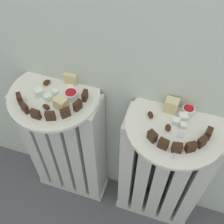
# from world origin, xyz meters

# --- Properties ---
(radiator_left) EXTENTS (0.33, 0.12, 0.66)m
(radiator_left) POSITION_xyz_m (-0.20, 0.28, 0.32)
(radiator_left) COLOR silver
(radiator_left) RESTS_ON ground_plane
(radiator_right) EXTENTS (0.33, 0.12, 0.66)m
(radiator_right) POSITION_xyz_m (0.20, 0.28, 0.32)
(radiator_right) COLOR silver
(radiator_right) RESTS_ON ground_plane
(plate_left) EXTENTS (0.31, 0.31, 0.01)m
(plate_left) POSITION_xyz_m (-0.20, 0.28, 0.66)
(plate_left) COLOR silver
(plate_left) RESTS_ON radiator_left
(plate_right) EXTENTS (0.31, 0.31, 0.01)m
(plate_right) POSITION_xyz_m (0.20, 0.28, 0.66)
(plate_right) COLOR silver
(plate_right) RESTS_ON radiator_right
(dark_cake_slice_left_0) EXTENTS (0.03, 0.03, 0.03)m
(dark_cake_slice_left_0) POSITION_xyz_m (-0.29, 0.21, 0.68)
(dark_cake_slice_left_0) COLOR #382114
(dark_cake_slice_left_0) RESTS_ON plate_left
(dark_cake_slice_left_1) EXTENTS (0.03, 0.03, 0.03)m
(dark_cake_slice_left_1) POSITION_xyz_m (-0.25, 0.18, 0.68)
(dark_cake_slice_left_1) COLOR #382114
(dark_cake_slice_left_1) RESTS_ON plate_left
(dark_cake_slice_left_2) EXTENTS (0.03, 0.02, 0.03)m
(dark_cake_slice_left_2) POSITION_xyz_m (-0.21, 0.17, 0.68)
(dark_cake_slice_left_2) COLOR #382114
(dark_cake_slice_left_2) RESTS_ON plate_left
(dark_cake_slice_left_3) EXTENTS (0.03, 0.02, 0.03)m
(dark_cake_slice_left_3) POSITION_xyz_m (-0.16, 0.18, 0.68)
(dark_cake_slice_left_3) COLOR #382114
(dark_cake_slice_left_3) RESTS_ON plate_left
(dark_cake_slice_left_4) EXTENTS (0.03, 0.03, 0.03)m
(dark_cake_slice_left_4) POSITION_xyz_m (-0.13, 0.20, 0.68)
(dark_cake_slice_left_4) COLOR #382114
(dark_cake_slice_left_4) RESTS_ON plate_left
(dark_cake_slice_left_5) EXTENTS (0.02, 0.03, 0.03)m
(dark_cake_slice_left_5) POSITION_xyz_m (-0.10, 0.24, 0.68)
(dark_cake_slice_left_5) COLOR #382114
(dark_cake_slice_left_5) RESTS_ON plate_left
(dark_cake_slice_left_6) EXTENTS (0.02, 0.03, 0.03)m
(dark_cake_slice_left_6) POSITION_xyz_m (-0.10, 0.29, 0.68)
(dark_cake_slice_left_6) COLOR #382114
(dark_cake_slice_left_6) RESTS_ON plate_left
(marble_cake_slice_left_0) EXTENTS (0.05, 0.04, 0.04)m
(marble_cake_slice_left_0) POSITION_xyz_m (-0.17, 0.35, 0.69)
(marble_cake_slice_left_0) COLOR beige
(marble_cake_slice_left_0) RESTS_ON plate_left
(marble_cake_slice_left_1) EXTENTS (0.05, 0.04, 0.04)m
(marble_cake_slice_left_1) POSITION_xyz_m (-0.15, 0.23, 0.69)
(marble_cake_slice_left_1) COLOR beige
(marble_cake_slice_left_1) RESTS_ON plate_left
(turkish_delight_left_0) EXTENTS (0.03, 0.03, 0.02)m
(turkish_delight_left_0) POSITION_xyz_m (-0.20, 0.28, 0.68)
(turkish_delight_left_0) COLOR white
(turkish_delight_left_0) RESTS_ON plate_left
(turkish_delight_left_1) EXTENTS (0.04, 0.04, 0.03)m
(turkish_delight_left_1) POSITION_xyz_m (-0.25, 0.26, 0.68)
(turkish_delight_left_1) COLOR white
(turkish_delight_left_1) RESTS_ON plate_left
(turkish_delight_left_2) EXTENTS (0.02, 0.02, 0.02)m
(turkish_delight_left_2) POSITION_xyz_m (-0.16, 0.31, 0.68)
(turkish_delight_left_2) COLOR white
(turkish_delight_left_2) RESTS_ON plate_left
(turkish_delight_left_3) EXTENTS (0.03, 0.03, 0.02)m
(turkish_delight_left_3) POSITION_xyz_m (-0.21, 0.25, 0.68)
(turkish_delight_left_3) COLOR white
(turkish_delight_left_3) RESTS_ON plate_left
(medjool_date_left_0) EXTENTS (0.02, 0.03, 0.01)m
(medjool_date_left_0) POSITION_xyz_m (-0.23, 0.37, 0.67)
(medjool_date_left_0) COLOR #3D1E0F
(medjool_date_left_0) RESTS_ON plate_left
(medjool_date_left_1) EXTENTS (0.03, 0.03, 0.02)m
(medjool_date_left_1) POSITION_xyz_m (-0.25, 0.31, 0.68)
(medjool_date_left_1) COLOR #3D1E0F
(medjool_date_left_1) RESTS_ON plate_left
(medjool_date_left_2) EXTENTS (0.03, 0.02, 0.02)m
(medjool_date_left_2) POSITION_xyz_m (-0.20, 0.37, 0.68)
(medjool_date_left_2) COLOR #3D1E0F
(medjool_date_left_2) RESTS_ON plate_left
(medjool_date_left_3) EXTENTS (0.03, 0.02, 0.02)m
(medjool_date_left_3) POSITION_xyz_m (-0.20, 0.21, 0.68)
(medjool_date_left_3) COLOR #3D1E0F
(medjool_date_left_3) RESTS_ON plate_left
(jam_bowl_left) EXTENTS (0.04, 0.04, 0.02)m
(jam_bowl_left) POSITION_xyz_m (-0.14, 0.28, 0.68)
(jam_bowl_left) COLOR white
(jam_bowl_left) RESTS_ON plate_left
(dark_cake_slice_right_0) EXTENTS (0.03, 0.03, 0.03)m
(dark_cake_slice_right_0) POSITION_xyz_m (0.15, 0.20, 0.68)
(dark_cake_slice_right_0) COLOR #382114
(dark_cake_slice_right_0) RESTS_ON plate_right
(dark_cake_slice_right_1) EXTENTS (0.03, 0.02, 0.03)m
(dark_cake_slice_right_1) POSITION_xyz_m (0.18, 0.19, 0.68)
(dark_cake_slice_right_1) COLOR #382114
(dark_cake_slice_right_1) RESTS_ON plate_right
(dark_cake_slice_right_2) EXTENTS (0.03, 0.02, 0.03)m
(dark_cake_slice_right_2) POSITION_xyz_m (0.22, 0.18, 0.68)
(dark_cake_slice_right_2) COLOR #382114
(dark_cake_slice_right_2) RESTS_ON plate_right
(dark_cake_slice_right_3) EXTENTS (0.03, 0.03, 0.03)m
(dark_cake_slice_right_3) POSITION_xyz_m (0.26, 0.20, 0.68)
(dark_cake_slice_right_3) COLOR #382114
(dark_cake_slice_right_3) RESTS_ON plate_right
(dark_cake_slice_right_4) EXTENTS (0.03, 0.03, 0.03)m
(dark_cake_slice_right_4) POSITION_xyz_m (0.28, 0.23, 0.68)
(dark_cake_slice_right_4) COLOR #382114
(dark_cake_slice_right_4) RESTS_ON plate_right
(dark_cake_slice_right_5) EXTENTS (0.02, 0.03, 0.03)m
(dark_cake_slice_right_5) POSITION_xyz_m (0.30, 0.26, 0.68)
(dark_cake_slice_right_5) COLOR #382114
(dark_cake_slice_right_5) RESTS_ON plate_right
(marble_cake_slice_right_0) EXTENTS (0.04, 0.03, 0.05)m
(marble_cake_slice_right_0) POSITION_xyz_m (0.18, 0.33, 0.69)
(marble_cake_slice_right_0) COLOR beige
(marble_cake_slice_right_0) RESTS_ON plate_right
(turkish_delight_right_0) EXTENTS (0.02, 0.02, 0.02)m
(turkish_delight_right_0) POSITION_xyz_m (0.22, 0.27, 0.68)
(turkish_delight_right_0) COLOR white
(turkish_delight_right_0) RESTS_ON plate_right
(turkish_delight_right_1) EXTENTS (0.03, 0.03, 0.03)m
(turkish_delight_right_1) POSITION_xyz_m (0.22, 0.30, 0.68)
(turkish_delight_right_1) COLOR white
(turkish_delight_right_1) RESTS_ON plate_right
(turkish_delight_right_2) EXTENTS (0.02, 0.02, 0.02)m
(turkish_delight_right_2) POSITION_xyz_m (0.20, 0.28, 0.68)
(turkish_delight_right_2) COLOR white
(turkish_delight_right_2) RESTS_ON plate_right
(medjool_date_right_0) EXTENTS (0.02, 0.03, 0.01)m
(medjool_date_right_0) POSITION_xyz_m (0.18, 0.25, 0.67)
(medjool_date_right_0) COLOR #3D1E0F
(medjool_date_right_0) RESTS_ON plate_right
(medjool_date_right_1) EXTENTS (0.03, 0.03, 0.02)m
(medjool_date_right_1) POSITION_xyz_m (0.18, 0.36, 0.68)
(medjool_date_right_1) COLOR #3D1E0F
(medjool_date_right_1) RESTS_ON plate_right
(medjool_date_right_2) EXTENTS (0.03, 0.03, 0.01)m
(medjool_date_right_2) POSITION_xyz_m (0.12, 0.28, 0.67)
(medjool_date_right_2) COLOR #3D1E0F
(medjool_date_right_2) RESTS_ON plate_right
(jam_bowl_right) EXTENTS (0.04, 0.04, 0.02)m
(jam_bowl_right) POSITION_xyz_m (0.23, 0.34, 0.68)
(jam_bowl_right) COLOR white
(jam_bowl_right) RESTS_ON plate_right
(fork) EXTENTS (0.02, 0.10, 0.00)m
(fork) POSITION_xyz_m (0.22, 0.21, 0.67)
(fork) COLOR silver
(fork) RESTS_ON plate_right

